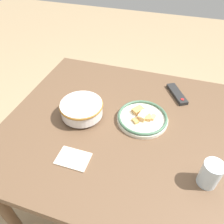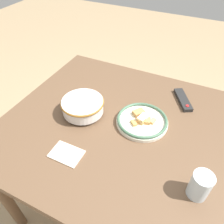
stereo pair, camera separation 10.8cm
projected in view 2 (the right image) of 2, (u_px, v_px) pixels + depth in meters
ground_plane at (120, 198)px, 1.59m from camera, size 8.00×8.00×0.00m
dining_table at (124, 137)px, 1.13m from camera, size 1.18×1.01×0.77m
noodle_bowl at (83, 106)px, 1.10m from camera, size 0.22×0.22×0.08m
food_plate at (142, 121)px, 1.07m from camera, size 0.25×0.25×0.05m
tv_remote at (183, 100)px, 1.20m from camera, size 0.13×0.18×0.02m
drinking_glass at (200, 185)px, 0.77m from camera, size 0.08×0.08×0.11m
folded_napkin at (66, 154)px, 0.94m from camera, size 0.14×0.10×0.01m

